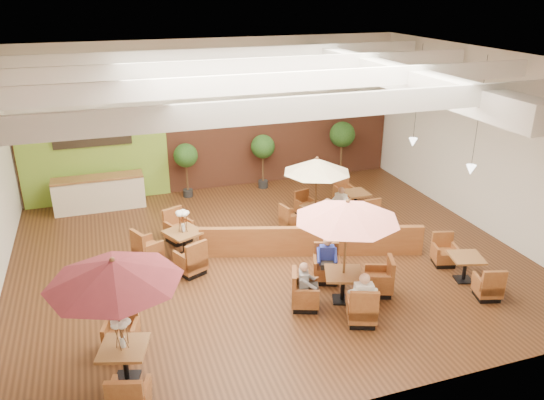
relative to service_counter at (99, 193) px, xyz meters
name	(u,v)px	position (x,y,z in m)	size (l,w,h in m)	color
room	(262,121)	(4.65, -3.88, 3.05)	(14.04, 14.00, 5.52)	#381E0F
service_counter	(99,193)	(0.00, 0.00, 0.00)	(3.00, 0.75, 1.18)	beige
booth_divider	(312,241)	(5.60, -5.45, -0.14)	(6.36, 0.18, 0.88)	brown
table_0	(116,289)	(0.18, -9.09, 1.48)	(2.52, 2.81, 2.73)	brown
table_1	(346,233)	(5.42, -7.87, 1.25)	(2.80, 2.80, 2.70)	brown
table_2	(316,179)	(6.49, -3.62, 1.02)	(2.36, 2.36, 2.32)	brown
table_3	(175,244)	(1.88, -4.39, -0.12)	(2.06, 2.91, 1.58)	brown
table_4	(465,269)	(8.86, -8.02, -0.24)	(0.99, 2.51, 0.89)	brown
table_5	(355,202)	(8.23, -3.01, -0.24)	(0.81, 2.39, 0.90)	brown
topiary_0	(186,158)	(3.07, 0.20, 0.91)	(0.86, 0.86, 2.00)	black
topiary_1	(263,149)	(5.96, 0.20, 0.96)	(0.89, 0.89, 2.07)	black
topiary_2	(342,137)	(9.20, 0.20, 1.13)	(0.99, 0.99, 2.31)	black
diner_0	(363,294)	(5.42, -8.86, 0.20)	(0.46, 0.41, 0.86)	white
diner_1	(327,255)	(5.42, -6.89, 0.16)	(0.42, 0.39, 0.77)	#2838AE
diner_2	(306,281)	(4.44, -7.87, 0.16)	(0.38, 0.42, 0.76)	gray
diner_3	(326,214)	(6.49, -4.47, 0.18)	(0.42, 0.35, 0.82)	#2838AE
diner_4	(340,201)	(7.34, -3.62, 0.16)	(0.38, 0.41, 0.74)	white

